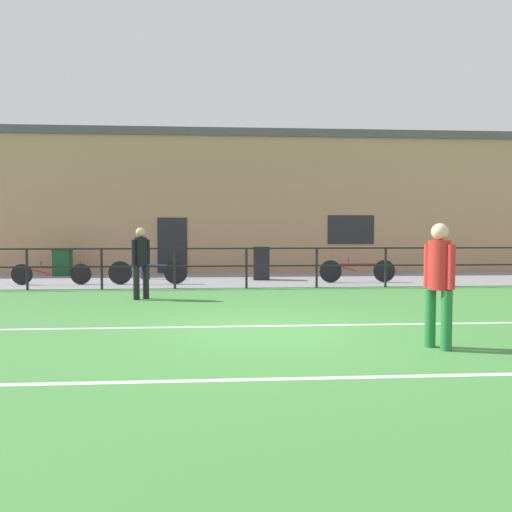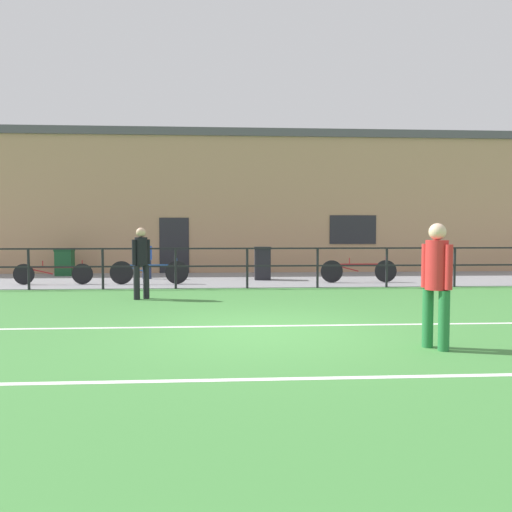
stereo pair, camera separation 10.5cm
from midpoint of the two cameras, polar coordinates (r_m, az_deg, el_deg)
The scene contains 14 objects.
ground at distance 8.34m, azimuth 1.23°, elevation -8.60°, with size 60.00×44.00×0.04m, color #42843D.
field_line_touchline at distance 8.75m, azimuth 0.99°, elevation -7.91°, with size 36.00×0.11×0.00m, color white.
field_line_hash at distance 5.77m, azimuth 3.49°, elevation -13.68°, with size 36.00×0.11×0.00m, color white.
pavement_strip at distance 16.74m, azimuth -1.20°, elevation -2.64°, with size 48.00×5.00×0.02m, color gray.
perimeter_fence at distance 14.19m, azimuth -0.79°, elevation -0.67°, with size 36.07×0.07×1.15m.
clubhouse_facade at distance 20.38m, azimuth -1.64°, elevation 6.06°, with size 28.00×2.56×5.47m.
player_goalkeeper at distance 12.28m, azimuth -12.59°, elevation -0.29°, with size 0.39×0.33×1.70m.
player_striker at distance 7.42m, azimuth 20.09°, elevation -2.34°, with size 0.31×0.42×1.75m.
spectator_child at distance 17.12m, azimuth -12.06°, elevation -0.06°, with size 0.35×0.23×1.31m.
bicycle_parked_0 at distance 15.96m, azimuth 11.69°, elevation -1.65°, with size 2.38×0.04×0.78m.
bicycle_parked_1 at distance 16.21m, azimuth -21.77°, elevation -1.85°, with size 2.33×0.04×0.72m.
bicycle_parked_2 at distance 15.47m, azimuth -11.78°, elevation -1.79°, with size 2.34×0.04×0.78m.
trash_bin_0 at distance 16.46m, azimuth 0.92°, elevation -0.81°, with size 0.54×0.46×1.08m.
trash_bin_1 at distance 19.14m, azimuth -20.64°, elevation -0.66°, with size 0.61×0.51×0.95m.
Camera 2 is at (-0.63, -8.15, 1.66)m, focal length 35.44 mm.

